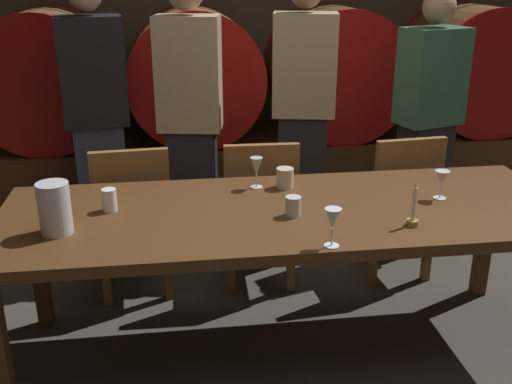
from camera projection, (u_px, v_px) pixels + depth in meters
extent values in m
plane|color=#3F3A33|center=(340.00, 375.00, 2.78)|extent=(8.68, 8.68, 0.00)
cube|color=#473A2D|center=(257.00, 31.00, 4.91)|extent=(6.68, 0.24, 2.49)
cube|color=#4C2D16|center=(266.00, 167.00, 4.75)|extent=(6.01, 0.90, 0.54)
cylinder|color=brown|center=(49.00, 77.00, 4.29)|extent=(0.93, 0.78, 0.93)
cylinder|color=maroon|center=(38.00, 88.00, 3.92)|extent=(0.95, 0.03, 0.95)
cylinder|color=maroon|center=(59.00, 68.00, 4.67)|extent=(0.95, 0.03, 0.95)
cylinder|color=#2D2D33|center=(49.00, 77.00, 4.29)|extent=(0.94, 0.04, 0.94)
cylinder|color=brown|center=(195.00, 74.00, 4.42)|extent=(0.93, 0.78, 0.93)
cylinder|color=#9E1411|center=(197.00, 84.00, 4.05)|extent=(0.95, 0.03, 0.95)
cylinder|color=#9E1411|center=(192.00, 65.00, 4.79)|extent=(0.95, 0.03, 0.95)
cylinder|color=#2D2D33|center=(195.00, 74.00, 4.42)|extent=(0.94, 0.04, 0.94)
cylinder|color=#513319|center=(334.00, 71.00, 4.55)|extent=(0.93, 0.78, 0.93)
cylinder|color=#9E1411|center=(349.00, 80.00, 4.18)|extent=(0.95, 0.03, 0.95)
cylinder|color=#9E1411|center=(321.00, 62.00, 4.93)|extent=(0.95, 0.03, 0.95)
cylinder|color=#2D2D33|center=(334.00, 71.00, 4.55)|extent=(0.94, 0.04, 0.94)
cylinder|color=brown|center=(470.00, 68.00, 4.69)|extent=(0.93, 0.78, 0.93)
cylinder|color=maroon|center=(497.00, 77.00, 4.32)|extent=(0.95, 0.03, 0.95)
cylinder|color=maroon|center=(448.00, 60.00, 5.06)|extent=(0.95, 0.03, 0.95)
cylinder|color=#2D2D33|center=(470.00, 68.00, 4.69)|extent=(0.94, 0.04, 0.94)
cube|color=#4C2D16|center=(287.00, 214.00, 2.71)|extent=(2.54, 0.90, 0.05)
cube|color=#4C2D16|center=(0.00, 358.00, 2.33)|extent=(0.07, 0.07, 0.69)
cube|color=#4C2D16|center=(39.00, 265.00, 3.05)|extent=(0.07, 0.07, 0.69)
cube|color=#4C2D16|center=(485.00, 237.00, 3.35)|extent=(0.07, 0.07, 0.69)
cube|color=brown|center=(133.00, 217.00, 3.39)|extent=(0.43, 0.43, 0.04)
cube|color=brown|center=(131.00, 189.00, 3.14)|extent=(0.40, 0.07, 0.42)
cube|color=brown|center=(164.00, 239.00, 3.66)|extent=(0.05, 0.05, 0.42)
cube|color=brown|center=(106.00, 244.00, 3.59)|extent=(0.05, 0.05, 0.42)
cube|color=brown|center=(168.00, 264.00, 3.35)|extent=(0.05, 0.05, 0.42)
cube|color=brown|center=(105.00, 271.00, 3.28)|extent=(0.05, 0.05, 0.42)
cube|color=brown|center=(258.00, 209.00, 3.49)|extent=(0.41, 0.41, 0.04)
cube|color=brown|center=(262.00, 182.00, 3.24)|extent=(0.40, 0.05, 0.42)
cube|color=brown|center=(282.00, 232.00, 3.75)|extent=(0.05, 0.05, 0.42)
cube|color=brown|center=(227.00, 235.00, 3.71)|extent=(0.05, 0.05, 0.42)
cube|color=brown|center=(291.00, 257.00, 3.43)|extent=(0.05, 0.05, 0.42)
cube|color=brown|center=(231.00, 260.00, 3.40)|extent=(0.05, 0.05, 0.42)
cube|color=brown|center=(391.00, 203.00, 3.58)|extent=(0.44, 0.44, 0.04)
cube|color=brown|center=(409.00, 176.00, 3.34)|extent=(0.40, 0.08, 0.42)
cube|color=brown|center=(402.00, 225.00, 3.86)|extent=(0.05, 0.05, 0.42)
cube|color=brown|center=(351.00, 230.00, 3.78)|extent=(0.05, 0.05, 0.42)
cube|color=brown|center=(428.00, 247.00, 3.55)|extent=(0.05, 0.05, 0.42)
cube|color=brown|center=(374.00, 254.00, 3.47)|extent=(0.05, 0.05, 0.42)
cube|color=#33384C|center=(103.00, 188.00, 3.89)|extent=(0.33, 0.25, 0.84)
cube|color=black|center=(92.00, 71.00, 3.62)|extent=(0.41, 0.30, 0.64)
cube|color=black|center=(193.00, 190.00, 3.90)|extent=(0.33, 0.25, 0.80)
cube|color=tan|center=(189.00, 74.00, 3.64)|extent=(0.42, 0.30, 0.68)
cube|color=black|center=(301.00, 181.00, 3.94)|extent=(0.33, 0.25, 0.88)
cube|color=tan|center=(304.00, 65.00, 3.67)|extent=(0.42, 0.31, 0.61)
cube|color=black|center=(421.00, 185.00, 3.95)|extent=(0.34, 0.28, 0.83)
cube|color=#336047|center=(432.00, 77.00, 3.70)|extent=(0.43, 0.34, 0.58)
sphere|color=tan|center=(439.00, 6.00, 3.55)|extent=(0.20, 0.20, 0.20)
cylinder|color=olive|center=(412.00, 223.00, 2.53)|extent=(0.05, 0.05, 0.02)
cylinder|color=#EDE5CC|center=(414.00, 204.00, 2.50)|extent=(0.02, 0.02, 0.14)
cone|color=yellow|center=(416.00, 185.00, 2.47)|extent=(0.01, 0.01, 0.02)
cylinder|color=silver|center=(55.00, 208.00, 2.43)|extent=(0.13, 0.13, 0.21)
cylinder|color=silver|center=(256.00, 187.00, 2.96)|extent=(0.06, 0.06, 0.00)
cylinder|color=silver|center=(256.00, 181.00, 2.94)|extent=(0.01, 0.01, 0.06)
cone|color=silver|center=(256.00, 166.00, 2.92)|extent=(0.06, 0.06, 0.09)
cylinder|color=white|center=(331.00, 246.00, 2.35)|extent=(0.06, 0.06, 0.00)
cylinder|color=white|center=(332.00, 237.00, 2.33)|extent=(0.01, 0.01, 0.07)
cone|color=white|center=(333.00, 219.00, 2.31)|extent=(0.07, 0.07, 0.08)
cylinder|color=white|center=(440.00, 198.00, 2.82)|extent=(0.06, 0.06, 0.00)
cylinder|color=white|center=(440.00, 191.00, 2.81)|extent=(0.01, 0.01, 0.07)
cone|color=white|center=(442.00, 178.00, 2.78)|extent=(0.07, 0.07, 0.07)
cylinder|color=white|center=(109.00, 200.00, 2.67)|extent=(0.06, 0.06, 0.10)
cylinder|color=silver|center=(293.00, 206.00, 2.61)|extent=(0.07, 0.07, 0.09)
cylinder|color=beige|center=(285.00, 178.00, 2.94)|extent=(0.08, 0.08, 0.10)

